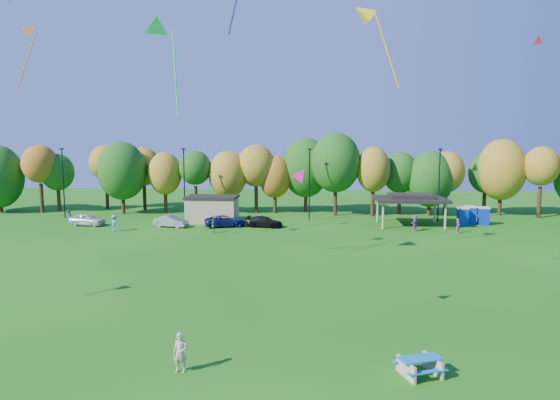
# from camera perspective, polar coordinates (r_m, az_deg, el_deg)

# --- Properties ---
(ground) EXTENTS (160.00, 160.00, 0.00)m
(ground) POSITION_cam_1_polar(r_m,az_deg,el_deg) (24.83, -2.55, -17.05)
(ground) COLOR #19600F
(ground) RESTS_ON ground
(tree_line) EXTENTS (93.57, 10.55, 11.15)m
(tree_line) POSITION_cam_1_polar(r_m,az_deg,el_deg) (68.30, 0.89, 3.32)
(tree_line) COLOR black
(tree_line) RESTS_ON ground
(lamp_posts) EXTENTS (64.50, 0.25, 9.09)m
(lamp_posts) POSITION_cam_1_polar(r_m,az_deg,el_deg) (62.78, 3.38, 2.08)
(lamp_posts) COLOR black
(lamp_posts) RESTS_ON ground
(utility_building) EXTENTS (6.30, 4.30, 3.25)m
(utility_building) POSITION_cam_1_polar(r_m,az_deg,el_deg) (62.43, -7.74, -1.01)
(utility_building) COLOR tan
(utility_building) RESTS_ON ground
(pavilion) EXTENTS (8.20, 6.20, 3.77)m
(pavilion) POSITION_cam_1_polar(r_m,az_deg,el_deg) (61.02, 14.68, 0.16)
(pavilion) COLOR tan
(pavilion) RESTS_ON ground
(porta_potties) EXTENTS (3.75, 2.46, 2.18)m
(porta_potties) POSITION_cam_1_polar(r_m,az_deg,el_deg) (64.13, 21.12, -1.68)
(porta_potties) COLOR #0C2DA3
(porta_potties) RESTS_ON ground
(picnic_table) EXTENTS (2.24, 2.05, 0.79)m
(picnic_table) POSITION_cam_1_polar(r_m,az_deg,el_deg) (23.31, 15.68, -17.71)
(picnic_table) COLOR tan
(picnic_table) RESTS_ON ground
(kite_flyer) EXTENTS (0.66, 0.44, 1.77)m
(kite_flyer) POSITION_cam_1_polar(r_m,az_deg,el_deg) (23.05, -11.32, -16.73)
(kite_flyer) COLOR #BFAC8F
(kite_flyer) RESTS_ON ground
(car_a) EXTENTS (4.47, 2.34, 1.45)m
(car_a) POSITION_cam_1_polar(r_m,az_deg,el_deg) (63.53, -21.16, -2.10)
(car_a) COLOR silver
(car_a) RESTS_ON ground
(car_b) EXTENTS (4.23, 2.19, 1.33)m
(car_b) POSITION_cam_1_polar(r_m,az_deg,el_deg) (59.69, -12.35, -2.41)
(car_b) COLOR gray
(car_b) RESTS_ON ground
(car_c) EXTENTS (5.26, 3.56, 1.34)m
(car_c) POSITION_cam_1_polar(r_m,az_deg,el_deg) (58.84, -6.28, -2.41)
(car_c) COLOR #0D1651
(car_c) RESTS_ON ground
(car_d) EXTENTS (4.59, 2.51, 1.26)m
(car_d) POSITION_cam_1_polar(r_m,az_deg,el_deg) (58.29, -1.80, -2.50)
(car_d) COLOR black
(car_d) RESTS_ON ground
(far_person_0) EXTENTS (0.46, 0.96, 1.59)m
(far_person_0) POSITION_cam_1_polar(r_m,az_deg,el_deg) (55.05, -7.64, -2.94)
(far_person_0) COLOR #608451
(far_person_0) RESTS_ON ground
(far_person_1) EXTENTS (1.13, 1.72, 1.77)m
(far_person_1) POSITION_cam_1_polar(r_m,az_deg,el_deg) (57.75, 15.15, -2.57)
(far_person_1) COLOR #AC47A0
(far_person_1) RESTS_ON ground
(far_person_2) EXTENTS (0.68, 0.66, 1.58)m
(far_person_2) POSITION_cam_1_polar(r_m,az_deg,el_deg) (57.98, 19.68, -2.79)
(far_person_2) COLOR #BC587A
(far_person_2) RESTS_ON ground
(far_person_3) EXTENTS (1.36, 1.12, 1.83)m
(far_person_3) POSITION_cam_1_polar(r_m,az_deg,el_deg) (58.62, -18.40, -2.51)
(far_person_3) COLOR teal
(far_person_3) RESTS_ON ground
(far_person_4) EXTENTS (0.67, 0.84, 1.66)m
(far_person_4) POSITION_cam_1_polar(r_m,az_deg,el_deg) (65.95, -22.99, -1.78)
(far_person_4) COLOR #436893
(far_person_4) RESTS_ON ground
(kite_2) EXTENTS (1.24, 1.09, 1.01)m
(kite_2) POSITION_cam_1_polar(r_m,az_deg,el_deg) (25.54, 2.37, 2.90)
(kite_2) COLOR #E30C77
(kite_3) EXTENTS (1.31, 1.52, 1.28)m
(kite_3) POSITION_cam_1_polar(r_m,az_deg,el_deg) (54.25, 27.43, 16.04)
(kite_3) COLOR red
(kite_6) EXTENTS (2.53, 4.59, 7.67)m
(kite_6) POSITION_cam_1_polar(r_m,az_deg,el_deg) (37.40, -14.00, 19.03)
(kite_6) COLOR #1CD762
(kite_7) EXTENTS (3.33, 1.58, 5.49)m
(kite_7) POSITION_cam_1_polar(r_m,az_deg,el_deg) (33.56, 9.54, 20.24)
(kite_7) COLOR yellow
(kite_9) EXTENTS (2.62, 2.56, 5.31)m
(kite_9) POSITION_cam_1_polar(r_m,az_deg,el_deg) (48.30, -26.61, 16.89)
(kite_9) COLOR orange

